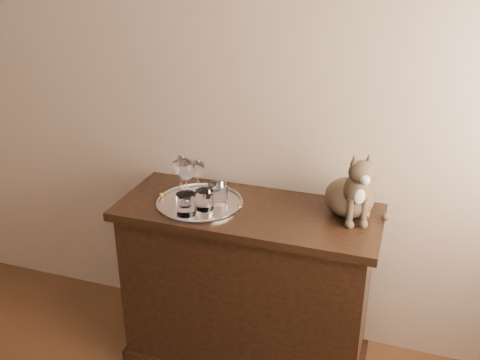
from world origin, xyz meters
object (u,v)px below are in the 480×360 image
object	(u,v)px
wine_glass_a	(181,176)
cat	(351,180)
wine_glass_b	(198,177)
tumbler_a	(205,200)
tray	(200,203)
sideboard	(247,286)
wine_glass_d	(187,181)
tumbler_b	(186,204)
tumbler_c	(218,194)

from	to	relation	value
wine_glass_a	cat	xyz separation A→B (m)	(0.77, 0.08, 0.05)
wine_glass_a	wine_glass_b	distance (m)	0.08
wine_glass_a	tumbler_a	distance (m)	0.18
tray	cat	bearing A→B (deg)	10.39
sideboard	cat	xyz separation A→B (m)	(0.44, 0.09, 0.59)
tray	wine_glass_d	world-z (taller)	wine_glass_d
tumbler_b	tray	bearing A→B (deg)	83.63
tumbler_a	tumbler_b	size ratio (longest dim) A/B	0.92
wine_glass_b	tumbler_b	distance (m)	0.21
wine_glass_a	tumbler_b	bearing A→B (deg)	-60.25
tumbler_c	wine_glass_d	bearing A→B (deg)	-172.31
sideboard	wine_glass_a	xyz separation A→B (m)	(-0.33, 0.01, 0.54)
wine_glass_b	wine_glass_d	size ratio (longest dim) A/B	0.84
cat	wine_glass_b	bearing A→B (deg)	158.55
wine_glass_b	tumbler_a	xyz separation A→B (m)	(0.09, -0.13, -0.04)
wine_glass_d	tumbler_b	bearing A→B (deg)	-69.06
tumbler_c	tray	bearing A→B (deg)	-170.21
wine_glass_d	tumbler_c	distance (m)	0.15
tray	wine_glass_b	bearing A→B (deg)	116.24
tumbler_a	tumbler_c	xyz separation A→B (m)	(0.04, 0.06, 0.00)
wine_glass_d	tumbler_b	world-z (taller)	wine_glass_d
wine_glass_a	tumbler_a	size ratio (longest dim) A/B	2.28
tumbler_a	tray	bearing A→B (deg)	132.56
tumbler_a	tumbler_c	world-z (taller)	tumbler_c
wine_glass_b	cat	size ratio (longest dim) A/B	0.54
wine_glass_b	tumbler_a	bearing A→B (deg)	-56.86
tray	wine_glass_b	world-z (taller)	wine_glass_b
wine_glass_d	cat	xyz separation A→B (m)	(0.72, 0.13, 0.05)
tumbler_a	tumbler_b	distance (m)	0.09
tray	wine_glass_d	size ratio (longest dim) A/B	1.91
sideboard	tumbler_b	size ratio (longest dim) A/B	12.25
wine_glass_a	wine_glass_b	bearing A→B (deg)	34.03
sideboard	tray	bearing A→B (deg)	-172.33
tray	tumbler_b	size ratio (longest dim) A/B	4.08
wine_glass_b	wine_glass_d	bearing A→B (deg)	-101.84
sideboard	wine_glass_b	distance (m)	0.59
tumbler_b	wine_glass_a	bearing A→B (deg)	119.75
wine_glass_a	wine_glass_b	xyz separation A→B (m)	(0.06, 0.04, -0.02)
sideboard	wine_glass_d	xyz separation A→B (m)	(-0.28, -0.03, 0.54)
wine_glass_b	tumbler_c	distance (m)	0.15
wine_glass_d	tumbler_c	bearing A→B (deg)	7.69
tray	tumbler_a	world-z (taller)	tumbler_a
sideboard	tumbler_b	world-z (taller)	tumbler_b
tumbler_a	wine_glass_b	bearing A→B (deg)	123.14
tray	wine_glass_b	xyz separation A→B (m)	(-0.04, 0.08, 0.09)
tumbler_b	cat	size ratio (longest dim) A/B	0.30
tumbler_c	cat	xyz separation A→B (m)	(0.58, 0.11, 0.10)
sideboard	tumbler_c	world-z (taller)	tumbler_c
tumbler_a	tumbler_c	distance (m)	0.08
sideboard	tumbler_c	size ratio (longest dim) A/B	12.11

